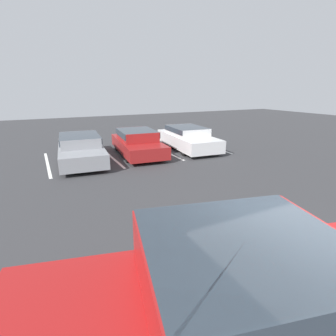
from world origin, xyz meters
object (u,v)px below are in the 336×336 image
at_px(parked_sedan_c, 187,137).
at_px(wheel_stop_curb, 153,140).
at_px(parked_sedan_b, 137,142).
at_px(pickup_truck, 264,307).
at_px(parked_sedan_a, 80,147).

relative_size(parked_sedan_c, wheel_stop_curb, 2.70).
relative_size(parked_sedan_b, parked_sedan_c, 0.96).
xyz_separation_m(pickup_truck, parked_sedan_b, (2.41, 10.54, -0.24)).
bearing_deg(wheel_stop_curb, parked_sedan_b, -126.52).
xyz_separation_m(parked_sedan_a, parked_sedan_b, (2.73, 0.03, 0.01)).
relative_size(pickup_truck, parked_sedan_c, 1.25).
height_order(parked_sedan_a, parked_sedan_b, parked_sedan_b).
bearing_deg(parked_sedan_c, wheel_stop_curb, -157.43).
distance_m(pickup_truck, parked_sedan_c, 11.76).
relative_size(pickup_truck, parked_sedan_b, 1.31).
height_order(pickup_truck, parked_sedan_a, pickup_truck).
xyz_separation_m(pickup_truck, wheel_stop_curb, (4.42, 13.25, -0.82)).
distance_m(parked_sedan_b, parked_sedan_c, 2.87).
distance_m(parked_sedan_c, wheel_stop_curb, 2.93).
bearing_deg(parked_sedan_c, pickup_truck, -21.54).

